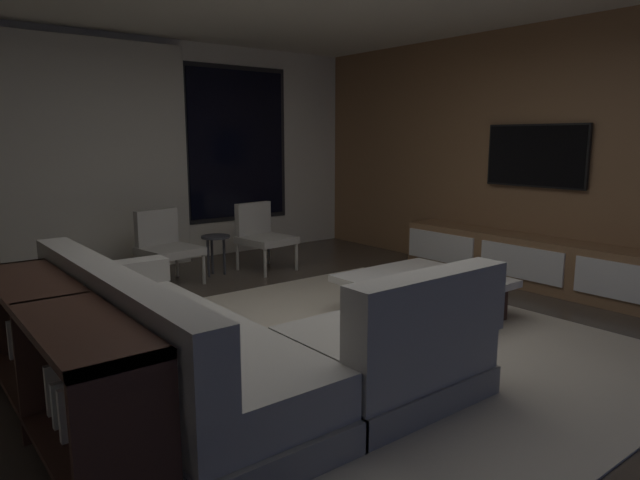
{
  "coord_description": "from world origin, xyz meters",
  "views": [
    {
      "loc": [
        -2.52,
        -3.04,
        1.53
      ],
      "look_at": [
        0.72,
        1.08,
        0.58
      ],
      "focal_mm": 31.72,
      "sensor_mm": 36.0,
      "label": 1
    }
  ],
  "objects_px": {
    "accent_chair_near_window": "(262,233)",
    "accent_chair_by_curtain": "(165,243)",
    "side_stool": "(215,243)",
    "console_table_behind_couch": "(57,359)",
    "coffee_table": "(423,297)",
    "media_console": "(536,263)",
    "book_stack_on_coffee_table": "(438,277)",
    "mounted_tv": "(536,156)",
    "sectional_couch": "(227,349)"
  },
  "relations": [
    {
      "from": "media_console",
      "to": "mounted_tv",
      "type": "distance_m",
      "value": 1.13
    },
    {
      "from": "book_stack_on_coffee_table",
      "to": "accent_chair_by_curtain",
      "type": "relative_size",
      "value": 0.35
    },
    {
      "from": "accent_chair_by_curtain",
      "to": "media_console",
      "type": "height_order",
      "value": "accent_chair_by_curtain"
    },
    {
      "from": "mounted_tv",
      "to": "console_table_behind_couch",
      "type": "distance_m",
      "value": 4.94
    },
    {
      "from": "coffee_table",
      "to": "side_stool",
      "type": "xyz_separation_m",
      "value": [
        -0.67,
        2.48,
        0.19
      ]
    },
    {
      "from": "side_stool",
      "to": "console_table_behind_couch",
      "type": "distance_m",
      "value": 3.47
    },
    {
      "from": "coffee_table",
      "to": "media_console",
      "type": "bearing_deg",
      "value": -1.1
    },
    {
      "from": "mounted_tv",
      "to": "console_table_behind_couch",
      "type": "height_order",
      "value": "mounted_tv"
    },
    {
      "from": "book_stack_on_coffee_table",
      "to": "accent_chair_by_curtain",
      "type": "height_order",
      "value": "accent_chair_by_curtain"
    },
    {
      "from": "accent_chair_near_window",
      "to": "media_console",
      "type": "xyz_separation_m",
      "value": [
        1.79,
        -2.47,
        -0.18
      ]
    },
    {
      "from": "accent_chair_by_curtain",
      "to": "console_table_behind_couch",
      "type": "height_order",
      "value": "accent_chair_by_curtain"
    },
    {
      "from": "coffee_table",
      "to": "accent_chair_near_window",
      "type": "height_order",
      "value": "accent_chair_near_window"
    },
    {
      "from": "sectional_couch",
      "to": "console_table_behind_couch",
      "type": "bearing_deg",
      "value": 171.74
    },
    {
      "from": "coffee_table",
      "to": "media_console",
      "type": "height_order",
      "value": "media_console"
    },
    {
      "from": "book_stack_on_coffee_table",
      "to": "media_console",
      "type": "height_order",
      "value": "media_console"
    },
    {
      "from": "accent_chair_near_window",
      "to": "accent_chair_by_curtain",
      "type": "relative_size",
      "value": 1.0
    },
    {
      "from": "mounted_tv",
      "to": "console_table_behind_couch",
      "type": "relative_size",
      "value": 0.54
    },
    {
      "from": "media_console",
      "to": "coffee_table",
      "type": "bearing_deg",
      "value": 178.9
    },
    {
      "from": "accent_chair_by_curtain",
      "to": "console_table_behind_couch",
      "type": "bearing_deg",
      "value": -122.96
    },
    {
      "from": "coffee_table",
      "to": "media_console",
      "type": "distance_m",
      "value": 1.7
    },
    {
      "from": "coffee_table",
      "to": "book_stack_on_coffee_table",
      "type": "relative_size",
      "value": 4.26
    },
    {
      "from": "side_stool",
      "to": "console_table_behind_couch",
      "type": "height_order",
      "value": "console_table_behind_couch"
    },
    {
      "from": "sectional_couch",
      "to": "accent_chair_near_window",
      "type": "distance_m",
      "value": 3.34
    },
    {
      "from": "accent_chair_by_curtain",
      "to": "side_stool",
      "type": "bearing_deg",
      "value": -3.66
    },
    {
      "from": "console_table_behind_couch",
      "to": "accent_chair_by_curtain",
      "type": "bearing_deg",
      "value": 57.04
    },
    {
      "from": "media_console",
      "to": "side_stool",
      "type": "bearing_deg",
      "value": 133.37
    },
    {
      "from": "console_table_behind_couch",
      "to": "side_stool",
      "type": "bearing_deg",
      "value": 48.76
    },
    {
      "from": "side_stool",
      "to": "mounted_tv",
      "type": "xyz_separation_m",
      "value": [
        2.55,
        -2.31,
        0.98
      ]
    },
    {
      "from": "sectional_couch",
      "to": "side_stool",
      "type": "height_order",
      "value": "sectional_couch"
    },
    {
      "from": "accent_chair_by_curtain",
      "to": "side_stool",
      "type": "distance_m",
      "value": 0.58
    },
    {
      "from": "coffee_table",
      "to": "side_stool",
      "type": "height_order",
      "value": "side_stool"
    },
    {
      "from": "accent_chair_by_curtain",
      "to": "side_stool",
      "type": "xyz_separation_m",
      "value": [
        0.57,
        -0.04,
        -0.06
      ]
    },
    {
      "from": "accent_chair_near_window",
      "to": "console_table_behind_couch",
      "type": "distance_m",
      "value": 3.85
    },
    {
      "from": "sectional_couch",
      "to": "mounted_tv",
      "type": "xyz_separation_m",
      "value": [
        3.93,
        0.43,
        1.06
      ]
    },
    {
      "from": "accent_chair_by_curtain",
      "to": "media_console",
      "type": "distance_m",
      "value": 3.9
    },
    {
      "from": "media_console",
      "to": "mounted_tv",
      "type": "bearing_deg",
      "value": 47.58
    },
    {
      "from": "mounted_tv",
      "to": "side_stool",
      "type": "bearing_deg",
      "value": 137.83
    },
    {
      "from": "accent_chair_by_curtain",
      "to": "console_table_behind_couch",
      "type": "relative_size",
      "value": 0.37
    },
    {
      "from": "accent_chair_near_window",
      "to": "mounted_tv",
      "type": "bearing_deg",
      "value": -49.07
    },
    {
      "from": "coffee_table",
      "to": "side_stool",
      "type": "relative_size",
      "value": 2.52
    },
    {
      "from": "accent_chair_near_window",
      "to": "accent_chair_by_curtain",
      "type": "xyz_separation_m",
      "value": [
        -1.16,
        0.08,
        0.0
      ]
    },
    {
      "from": "mounted_tv",
      "to": "book_stack_on_coffee_table",
      "type": "bearing_deg",
      "value": -170.82
    },
    {
      "from": "book_stack_on_coffee_table",
      "to": "side_stool",
      "type": "bearing_deg",
      "value": 104.72
    },
    {
      "from": "book_stack_on_coffee_table",
      "to": "accent_chair_near_window",
      "type": "bearing_deg",
      "value": 92.25
    },
    {
      "from": "coffee_table",
      "to": "book_stack_on_coffee_table",
      "type": "bearing_deg",
      "value": -82.76
    },
    {
      "from": "coffee_table",
      "to": "accent_chair_near_window",
      "type": "bearing_deg",
      "value": 91.97
    },
    {
      "from": "accent_chair_near_window",
      "to": "console_table_behind_couch",
      "type": "relative_size",
      "value": 0.37
    },
    {
      "from": "side_stool",
      "to": "console_table_behind_couch",
      "type": "bearing_deg",
      "value": -131.24
    },
    {
      "from": "sectional_couch",
      "to": "book_stack_on_coffee_table",
      "type": "distance_m",
      "value": 2.07
    },
    {
      "from": "book_stack_on_coffee_table",
      "to": "media_console",
      "type": "bearing_deg",
      "value": 3.52
    }
  ]
}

